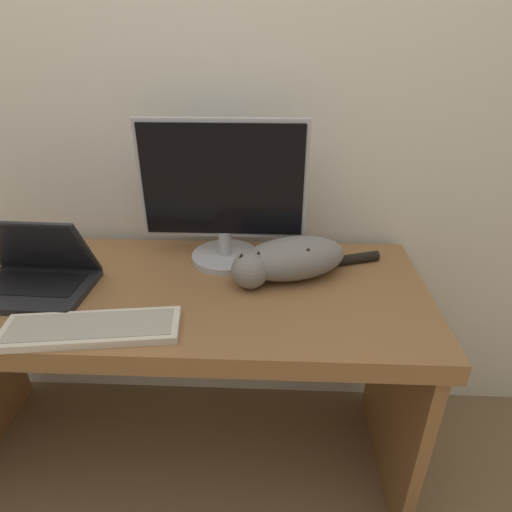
% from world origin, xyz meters
% --- Properties ---
extents(wall_back, '(6.40, 0.06, 2.60)m').
position_xyz_m(wall_back, '(0.00, 0.68, 1.30)').
color(wall_back, silver).
rests_on(wall_back, ground_plane).
extents(desk, '(1.56, 0.62, 0.74)m').
position_xyz_m(desk, '(0.00, 0.31, 0.59)').
color(desk, olive).
rests_on(desk, ground_plane).
extents(monitor, '(0.51, 0.22, 0.45)m').
position_xyz_m(monitor, '(0.17, 0.49, 0.97)').
color(monitor, '#B2B2B7').
rests_on(monitor, desk).
extents(laptop, '(0.33, 0.25, 0.22)m').
position_xyz_m(laptop, '(-0.36, 0.28, 0.79)').
color(laptop, '#232326').
rests_on(laptop, desk).
extents(external_keyboard, '(0.45, 0.19, 0.02)m').
position_xyz_m(external_keyboard, '(-0.13, 0.09, 0.76)').
color(external_keyboard, beige).
rests_on(external_keyboard, desk).
extents(cat, '(0.47, 0.26, 0.13)m').
position_xyz_m(cat, '(0.37, 0.38, 0.81)').
color(cat, gray).
rests_on(cat, desk).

